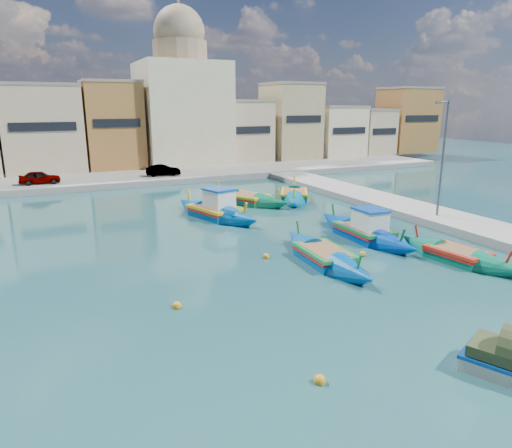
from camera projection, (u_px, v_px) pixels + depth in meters
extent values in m
plane|color=#163A44|center=(230.00, 302.00, 18.43)|extent=(160.00, 160.00, 0.00)
cube|color=gray|center=(112.00, 180.00, 46.36)|extent=(80.00, 8.00, 0.60)
cube|color=tan|center=(43.00, 129.00, 49.54)|extent=(7.88, 7.44, 8.99)
cube|color=gray|center=(38.00, 85.00, 48.36)|extent=(8.04, 7.59, 0.30)
cube|color=black|center=(43.00, 127.00, 46.12)|extent=(6.30, 0.10, 0.90)
cube|color=#AA6F35|center=(113.00, 126.00, 51.90)|extent=(6.17, 6.13, 9.43)
cube|color=gray|center=(110.00, 82.00, 50.66)|extent=(6.29, 6.26, 0.30)
cube|color=black|center=(117.00, 123.00, 49.05)|extent=(4.93, 0.10, 0.90)
cube|color=tan|center=(176.00, 139.00, 56.11)|extent=(7.31, 7.69, 6.05)
cube|color=gray|center=(175.00, 112.00, 55.30)|extent=(7.46, 7.85, 0.30)
cube|color=black|center=(185.00, 138.00, 52.62)|extent=(5.85, 0.10, 0.90)
cube|color=tan|center=(237.00, 132.00, 59.04)|extent=(7.54, 7.30, 7.41)
cube|color=gray|center=(236.00, 101.00, 58.06)|extent=(7.69, 7.45, 0.30)
cube|color=black|center=(248.00, 130.00, 55.71)|extent=(6.03, 0.10, 0.90)
cube|color=tan|center=(291.00, 122.00, 61.86)|extent=(6.36, 6.97, 9.63)
cube|color=gray|center=(291.00, 84.00, 60.60)|extent=(6.48, 7.11, 0.30)
cube|color=black|center=(304.00, 119.00, 58.65)|extent=(5.09, 0.10, 0.90)
cube|color=beige|center=(335.00, 132.00, 65.10)|extent=(6.63, 6.70, 6.65)
cube|color=gray|center=(336.00, 107.00, 64.21)|extent=(6.76, 6.83, 0.30)
cube|color=black|center=(349.00, 131.00, 62.03)|extent=(5.30, 0.10, 0.90)
cube|color=tan|center=(367.00, 132.00, 68.02)|extent=(5.08, 7.51, 6.20)
cube|color=gray|center=(369.00, 110.00, 67.19)|extent=(5.18, 7.66, 0.30)
cube|color=black|center=(385.00, 131.00, 64.61)|extent=(4.06, 0.10, 0.90)
cube|color=#AA6F35|center=(407.00, 121.00, 69.80)|extent=(7.79, 6.00, 9.33)
cube|color=gray|center=(410.00, 88.00, 68.57)|extent=(7.95, 6.12, 0.30)
cube|color=black|center=(422.00, 118.00, 67.01)|extent=(6.23, 0.10, 0.90)
cube|color=beige|center=(182.00, 114.00, 55.87)|extent=(10.00, 10.00, 12.00)
cylinder|color=#9E8466|center=(180.00, 52.00, 54.04)|extent=(6.40, 6.40, 2.40)
sphere|color=#9E8466|center=(179.00, 32.00, 53.48)|extent=(6.00, 6.00, 6.00)
cylinder|color=#9E8466|center=(178.00, 5.00, 52.74)|extent=(0.30, 0.30, 1.60)
cylinder|color=#595B60|center=(442.00, 163.00, 29.86)|extent=(0.16, 0.16, 8.00)
cylinder|color=#595B60|center=(444.00, 102.00, 28.71)|extent=(1.00, 0.10, 0.10)
cube|color=#595B60|center=(438.00, 103.00, 28.51)|extent=(0.35, 0.15, 0.18)
imported|color=#4C1919|center=(40.00, 177.00, 42.11)|extent=(3.57, 1.48, 1.21)
imported|color=#4C1919|center=(163.00, 170.00, 46.86)|extent=(3.62, 1.70, 1.15)
cube|color=#003FA4|center=(363.00, 235.00, 27.23)|extent=(2.07, 3.61, 1.00)
cone|color=#003FA4|center=(336.00, 223.00, 29.82)|extent=(2.06, 3.31, 2.56)
cone|color=#003FA4|center=(397.00, 248.00, 24.61)|extent=(2.06, 3.31, 2.56)
cube|color=#177537|center=(364.00, 228.00, 27.12)|extent=(2.15, 3.80, 0.18)
cube|color=red|center=(364.00, 231.00, 27.17)|extent=(2.17, 3.68, 0.10)
cube|color=olive|center=(364.00, 227.00, 27.10)|extent=(1.76, 3.28, 0.06)
cylinder|color=#177537|center=(334.00, 212.00, 29.92)|extent=(0.15, 0.47, 1.09)
cylinder|color=#177537|center=(402.00, 238.00, 24.19)|extent=(0.15, 0.47, 1.09)
cube|color=white|center=(370.00, 220.00, 26.50)|extent=(1.43, 1.84, 1.10)
cube|color=#0F47A5|center=(371.00, 210.00, 26.35)|extent=(1.52, 1.98, 0.12)
cube|color=#0055A6|center=(215.00, 214.00, 32.26)|extent=(3.17, 4.06, 1.12)
cone|color=#0055A6|center=(191.00, 207.00, 34.37)|extent=(3.10, 3.82, 2.80)
cone|color=#0055A6|center=(242.00, 221.00, 30.12)|extent=(3.10, 3.82, 2.80)
cube|color=yellow|center=(215.00, 208.00, 32.14)|extent=(3.31, 4.27, 0.20)
cube|color=red|center=(215.00, 210.00, 32.19)|extent=(3.29, 4.15, 0.11)
cube|color=olive|center=(215.00, 206.00, 32.11)|extent=(2.75, 3.65, 0.07)
cylinder|color=yellow|center=(189.00, 197.00, 34.39)|extent=(0.30, 0.55, 1.22)
cylinder|color=yellow|center=(245.00, 211.00, 29.72)|extent=(0.30, 0.55, 1.22)
cube|color=white|center=(219.00, 199.00, 31.58)|extent=(2.02, 2.19, 1.23)
cube|color=#0F47A5|center=(219.00, 189.00, 31.41)|extent=(2.14, 2.34, 0.13)
cube|color=#006799|center=(294.00, 197.00, 38.36)|extent=(3.49, 3.98, 1.03)
cone|color=#006799|center=(294.00, 190.00, 41.06)|extent=(3.36, 3.77, 2.60)
cone|color=#006799|center=(294.00, 203.00, 35.63)|extent=(3.36, 3.77, 2.60)
cube|color=yellow|center=(294.00, 192.00, 38.25)|extent=(3.65, 4.19, 0.19)
cube|color=#197F33|center=(294.00, 194.00, 38.30)|extent=(3.61, 4.09, 0.10)
cube|color=olive|center=(294.00, 191.00, 38.23)|extent=(3.07, 3.56, 0.06)
cylinder|color=yellow|center=(294.00, 182.00, 41.16)|extent=(0.37, 0.50, 1.12)
cylinder|color=yellow|center=(294.00, 195.00, 35.19)|extent=(0.37, 0.50, 1.12)
cube|color=#0A6F45|center=(246.00, 201.00, 36.77)|extent=(3.38, 3.84, 1.07)
cone|color=#0A6F45|center=(222.00, 196.00, 38.32)|extent=(3.29, 3.67, 2.63)
cone|color=#0A6F45|center=(273.00, 204.00, 35.19)|extent=(3.29, 3.67, 2.63)
cube|color=yellow|center=(246.00, 195.00, 36.66)|extent=(3.53, 4.04, 0.19)
cube|color=red|center=(246.00, 198.00, 36.71)|extent=(3.50, 3.95, 0.11)
cube|color=olive|center=(246.00, 194.00, 36.64)|extent=(2.96, 3.44, 0.06)
cylinder|color=yellow|center=(219.00, 188.00, 38.30)|extent=(0.36, 0.52, 1.16)
cylinder|color=yellow|center=(276.00, 196.00, 34.86)|extent=(0.36, 0.52, 1.16)
cube|color=#004F9F|center=(324.00, 258.00, 23.09)|extent=(2.17, 3.44, 0.97)
cone|color=#004F9F|center=(300.00, 243.00, 25.55)|extent=(2.15, 3.18, 2.46)
cone|color=#004F9F|center=(354.00, 276.00, 20.61)|extent=(2.15, 3.18, 2.46)
cube|color=#1A843B|center=(325.00, 251.00, 22.99)|extent=(2.26, 3.62, 0.17)
cube|color=red|center=(325.00, 254.00, 23.03)|extent=(2.27, 3.51, 0.10)
cube|color=olive|center=(325.00, 249.00, 22.97)|extent=(1.86, 3.12, 0.06)
cylinder|color=#1A843B|center=(298.00, 231.00, 25.63)|extent=(0.17, 0.47, 1.06)
cylinder|color=#1A843B|center=(359.00, 265.00, 20.20)|extent=(0.17, 0.47, 1.06)
cube|color=#0A7251|center=(457.00, 258.00, 23.25)|extent=(2.15, 2.99, 0.90)
cone|color=#0A7251|center=(420.00, 245.00, 25.11)|extent=(2.13, 2.81, 2.24)
cone|color=#0A7251|center=(501.00, 270.00, 21.36)|extent=(2.13, 2.81, 2.24)
cube|color=red|center=(458.00, 251.00, 23.15)|extent=(2.24, 3.15, 0.16)
cube|color=red|center=(457.00, 254.00, 23.19)|extent=(2.25, 3.05, 0.09)
cube|color=olive|center=(458.00, 249.00, 23.13)|extent=(1.85, 2.71, 0.05)
cylinder|color=red|center=(417.00, 234.00, 25.15)|extent=(0.18, 0.44, 0.98)
cylinder|color=red|center=(508.00, 260.00, 21.02)|extent=(0.18, 0.44, 0.98)
sphere|color=orange|center=(177.00, 306.00, 17.92)|extent=(0.36, 0.36, 0.36)
sphere|color=orange|center=(266.00, 257.00, 23.70)|extent=(0.36, 0.36, 0.36)
sphere|color=orange|center=(236.00, 208.00, 34.70)|extent=(0.36, 0.36, 0.36)
sphere|color=orange|center=(446.00, 257.00, 23.63)|extent=(0.36, 0.36, 0.36)
sphere|color=orange|center=(320.00, 380.00, 13.09)|extent=(0.36, 0.36, 0.36)
sphere|color=orange|center=(362.00, 254.00, 24.07)|extent=(0.36, 0.36, 0.36)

